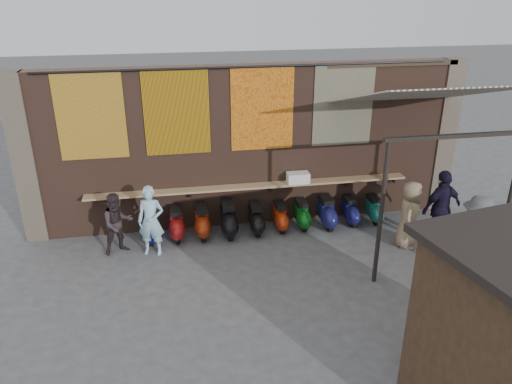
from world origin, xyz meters
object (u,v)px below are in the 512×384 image
scooter_stool_9 (373,209)px  diner_left (151,221)px  scooter_stool_1 (177,224)px  scooter_stool_7 (327,212)px  scooter_stool_0 (151,228)px  scooter_stool_6 (302,215)px  scooter_stool_5 (280,217)px  scooter_stool_2 (202,222)px  shopper_grey (475,236)px  scooter_stool_8 (350,211)px  diner_right (118,224)px  scooter_stool_4 (256,219)px  shopper_navy (441,208)px  shopper_tan (409,214)px  scooter_stool_3 (228,219)px  shelf_box (298,178)px

scooter_stool_9 → diner_left: 5.65m
scooter_stool_1 → scooter_stool_7: 3.75m
scooter_stool_0 → scooter_stool_6: scooter_stool_6 is taller
scooter_stool_5 → scooter_stool_0: bearing=-179.4°
scooter_stool_1 → diner_left: 0.95m
scooter_stool_2 → scooter_stool_9: 4.42m
shopper_grey → scooter_stool_8: bearing=-28.7°
scooter_stool_0 → diner_right: diner_right is taller
scooter_stool_4 → shopper_navy: 4.38m
shopper_navy → shopper_tan: size_ratio=1.13×
scooter_stool_1 → scooter_stool_5: (2.57, 0.01, -0.04)m
scooter_stool_2 → scooter_stool_6: scooter_stool_2 is taller
diner_left → diner_right: diner_left is taller
scooter_stool_3 → diner_left: (-1.82, -0.58, 0.41)m
shelf_box → scooter_stool_0: shelf_box is taller
scooter_stool_0 → scooter_stool_3: (1.86, -0.02, 0.07)m
scooter_stool_9 → diner_right: diner_right is taller
scooter_stool_2 → scooter_stool_7: size_ratio=1.00×
scooter_stool_7 → shopper_tan: (1.56, -1.27, 0.42)m
scooter_stool_5 → scooter_stool_3: bearing=-177.7°
scooter_stool_0 → scooter_stool_3: scooter_stool_3 is taller
diner_left → shopper_tan: bearing=6.4°
scooter_stool_2 → scooter_stool_9: size_ratio=1.15×
scooter_stool_6 → scooter_stool_8: (1.28, 0.00, -0.00)m
scooter_stool_3 → scooter_stool_5: (1.31, 0.05, -0.07)m
scooter_stool_3 → scooter_stool_7: 2.49m
scooter_stool_1 → scooter_stool_5: bearing=0.2°
scooter_stool_7 → shelf_box: bearing=154.2°
scooter_stool_5 → shopper_tan: size_ratio=0.44×
scooter_stool_3 → diner_left: bearing=-162.3°
shopper_grey → shopper_tan: (-0.76, 1.40, -0.09)m
scooter_stool_5 → scooter_stool_8: 1.83m
scooter_stool_5 → shopper_tan: shopper_tan is taller
shelf_box → shopper_navy: 3.45m
scooter_stool_0 → shopper_navy: shopper_navy is taller
scooter_stool_1 → scooter_stool_7: (3.75, -0.05, 0.01)m
shopper_grey → shopper_navy: bearing=-60.6°
scooter_stool_5 → diner_right: size_ratio=0.49×
scooter_stool_9 → shopper_navy: (1.05, -1.35, 0.58)m
scooter_stool_2 → scooter_stool_4: size_ratio=1.06×
scooter_stool_5 → scooter_stool_7: size_ratio=0.87×
scooter_stool_3 → scooter_stool_7: size_ratio=1.06×
scooter_stool_0 → diner_left: 0.76m
scooter_stool_9 → shopper_tan: (0.28, -1.34, 0.47)m
shelf_box → scooter_stool_9: size_ratio=0.77×
scooter_stool_2 → shopper_navy: shopper_navy is taller
scooter_stool_0 → diner_right: bearing=-149.4°
scooter_stool_0 → scooter_stool_9: scooter_stool_0 is taller
scooter_stool_5 → scooter_stool_4: bearing=-175.0°
shopper_grey → scooter_stool_9: bearing=-39.3°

